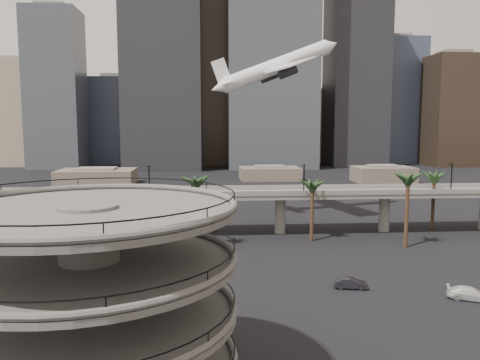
{
  "coord_description": "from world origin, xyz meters",
  "views": [
    {
      "loc": [
        -4.33,
        -38.68,
        22.1
      ],
      "look_at": [
        0.69,
        28.0,
        14.25
      ],
      "focal_mm": 35.0,
      "sensor_mm": 36.0,
      "label": 1
    }
  ],
  "objects": [
    {
      "name": "parking_ramp",
      "position": [
        -13.0,
        -4.0,
        9.84
      ],
      "size": [
        22.2,
        22.2,
        17.35
      ],
      "color": "#53514E",
      "rests_on": "ground"
    },
    {
      "name": "overpass",
      "position": [
        0.0,
        55.0,
        7.34
      ],
      "size": [
        130.0,
        9.3,
        14.7
      ],
      "color": "#67615B",
      "rests_on": "ground"
    },
    {
      "name": "palm_trees",
      "position": [
        21.48,
        47.47,
        11.3
      ],
      "size": [
        54.4,
        18.4,
        14.0
      ],
      "color": "#452F1D",
      "rests_on": "ground"
    },
    {
      "name": "low_buildings",
      "position": [
        6.89,
        142.3,
        2.86
      ],
      "size": [
        135.0,
        27.5,
        6.8
      ],
      "color": "#685B4C",
      "rests_on": "ground"
    },
    {
      "name": "skyline",
      "position": [
        15.11,
        217.08,
        45.86
      ],
      "size": [
        269.0,
        86.0,
        125.38
      ],
      "color": "gray",
      "rests_on": "ground"
    },
    {
      "name": "airborne_jet",
      "position": [
        12.61,
        72.24,
        35.76
      ],
      "size": [
        32.94,
        30.36,
        15.41
      ],
      "rotation": [
        0.0,
        -0.37,
        0.26
      ],
      "color": "white",
      "rests_on": "ground"
    },
    {
      "name": "car_a",
      "position": [
        -11.35,
        11.06,
        0.78
      ],
      "size": [
        4.92,
        3.51,
        1.56
      ],
      "primitive_type": "imported",
      "rotation": [
        0.0,
        0.0,
        1.16
      ],
      "color": "red",
      "rests_on": "ground"
    },
    {
      "name": "car_b",
      "position": [
        15.31,
        21.5,
        0.74
      ],
      "size": [
        4.74,
        2.44,
        1.49
      ],
      "primitive_type": "imported",
      "rotation": [
        0.0,
        0.0,
        1.37
      ],
      "color": "black",
      "rests_on": "ground"
    },
    {
      "name": "car_c",
      "position": [
        29.22,
        16.32,
        0.8
      ],
      "size": [
        5.98,
        4.36,
        1.61
      ],
      "primitive_type": "imported",
      "rotation": [
        0.0,
        0.0,
        1.14
      ],
      "color": "silver",
      "rests_on": "ground"
    }
  ]
}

